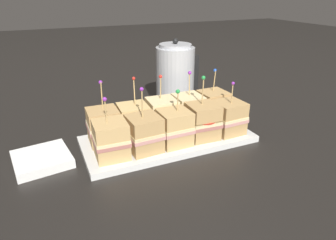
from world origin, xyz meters
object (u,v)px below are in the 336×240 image
sandwich_front_right (203,121)px  sandwich_front_center (175,127)px  sandwich_front_far_left (111,140)px  sandwich_back_far_right (213,107)px  sandwich_back_center (162,115)px  kettle_steel (175,77)px  serving_platter (168,139)px  sandwich_back_far_left (103,126)px  sandwich_front_left (144,133)px  sandwich_back_right (188,111)px  sandwich_back_left (134,121)px  sandwich_front_far_right (228,117)px  napkin_stack (42,159)px

sandwich_front_right → sandwich_front_center: bearing=-179.2°
sandwich_front_far_left → sandwich_back_far_right: bearing=14.1°
sandwich_back_center → kettle_steel: 0.26m
serving_platter → sandwich_front_center: 0.07m
sandwich_front_far_left → sandwich_back_far_left: 0.09m
kettle_steel → sandwich_front_left: bearing=-127.6°
sandwich_back_center → sandwich_back_far_right: size_ratio=1.00×
serving_platter → sandwich_back_right: sandwich_back_right is taller
sandwich_back_left → sandwich_back_right: 0.18m
sandwich_front_far_right → napkin_stack: (-0.52, 0.07, -0.05)m
sandwich_front_right → sandwich_back_left: (-0.18, 0.09, -0.00)m
sandwich_back_left → sandwich_back_right: sandwich_back_left is taller
sandwich_back_far_left → sandwich_back_far_right: size_ratio=1.03×
sandwich_front_center → sandwich_back_left: size_ratio=0.89×
sandwich_back_center → kettle_steel: kettle_steel is taller
sandwich_back_center → napkin_stack: (-0.35, -0.02, -0.06)m
sandwich_front_left → sandwich_back_far_right: (0.27, 0.09, 0.00)m
sandwich_back_far_left → sandwich_back_far_right: bearing=0.0°
sandwich_front_left → sandwich_back_left: bearing=90.2°
sandwich_back_center → serving_platter: bearing=-88.4°
sandwich_back_right → kettle_steel: (0.05, 0.21, 0.05)m
sandwich_front_center → sandwich_back_right: (0.09, 0.09, 0.00)m
sandwich_front_right → napkin_stack: size_ratio=1.19×
sandwich_front_right → sandwich_back_far_left: 0.28m
sandwich_front_far_left → sandwich_front_far_right: bearing=-0.1°
sandwich_front_left → napkin_stack: size_ratio=1.16×
sandwich_back_far_right → sandwich_back_center: bearing=-180.0°
sandwich_front_right → sandwich_back_center: bearing=135.9°
serving_platter → sandwich_back_center: bearing=91.6°
sandwich_back_far_right → sandwich_back_far_left: bearing=-180.0°
serving_platter → sandwich_front_center: sandwich_front_center is taller
sandwich_back_center → napkin_stack: sandwich_back_center is taller
sandwich_back_left → kettle_steel: bearing=42.2°
serving_platter → sandwich_back_center: (-0.00, 0.05, 0.06)m
sandwich_back_far_left → sandwich_front_far_left: bearing=-90.7°
sandwich_front_far_left → sandwich_front_left: sandwich_front_left is taller
sandwich_front_far_right → napkin_stack: size_ratio=1.04×
sandwich_front_far_right → sandwich_front_right: bearing=178.7°
sandwich_front_right → sandwich_back_right: sandwich_front_right is taller
sandwich_front_left → sandwich_front_far_right: bearing=0.1°
sandwich_front_far_left → sandwich_back_far_right: size_ratio=0.95×
sandwich_front_center → napkin_stack: sandwich_front_center is taller
sandwich_front_left → kettle_steel: size_ratio=0.69×
sandwich_front_far_right → kettle_steel: kettle_steel is taller
sandwich_front_far_left → sandwich_back_right: sandwich_back_right is taller
napkin_stack → sandwich_back_far_left: bearing=6.8°
sandwich_front_far_left → sandwich_back_right: (0.27, 0.09, 0.00)m
sandwich_front_right → kettle_steel: bearing=79.9°
sandwich_front_left → sandwich_front_far_right: (0.27, 0.00, -0.00)m
sandwich_front_right → sandwich_front_far_right: 0.09m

